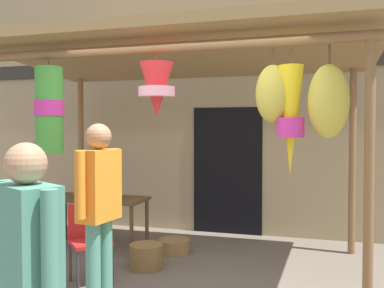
# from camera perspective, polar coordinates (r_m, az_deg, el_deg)

# --- Properties ---
(shop_facade) EXTENTS (10.51, 0.29, 4.34)m
(shop_facade) POSITION_cam_1_polar(r_m,az_deg,el_deg) (6.86, 5.39, 6.25)
(shop_facade) COLOR #9E8966
(shop_facade) RESTS_ON ground_plane
(market_stall_canopy) EXTENTS (4.57, 2.42, 2.76)m
(market_stall_canopy) POSITION_cam_1_polar(r_m,az_deg,el_deg) (5.11, -0.86, 10.34)
(market_stall_canopy) COLOR brown
(market_stall_canopy) RESTS_ON ground_plane
(display_table) EXTENTS (1.42, 0.61, 0.71)m
(display_table) POSITION_cam_1_polar(r_m,az_deg,el_deg) (6.12, -12.81, -7.70)
(display_table) COLOR brown
(display_table) RESTS_ON ground_plane
(flower_heap_on_table) EXTENTS (0.62, 0.43, 0.17)m
(flower_heap_on_table) POSITION_cam_1_polar(r_m,az_deg,el_deg) (5.99, -12.32, -6.34)
(flower_heap_on_table) COLOR red
(flower_heap_on_table) RESTS_ON display_table
(folding_chair) EXTENTS (0.57, 0.57, 0.84)m
(folding_chair) POSITION_cam_1_polar(r_m,az_deg,el_deg) (4.84, -13.69, -11.85)
(folding_chair) COLOR #AD1E1E
(folding_chair) RESTS_ON ground_plane
(wicker_basket_by_table) EXTENTS (0.40, 0.40, 0.29)m
(wicker_basket_by_table) POSITION_cam_1_polar(r_m,az_deg,el_deg) (5.25, -6.18, -14.77)
(wicker_basket_by_table) COLOR brown
(wicker_basket_by_table) RESTS_ON ground_plane
(wicker_basket_spare) EXTENTS (0.42, 0.42, 0.18)m
(wicker_basket_spare) POSITION_cam_1_polar(r_m,az_deg,el_deg) (5.84, -2.41, -13.53)
(wicker_basket_spare) COLOR olive
(wicker_basket_spare) RESTS_ON ground_plane
(vendor_in_orange) EXTENTS (0.53, 0.38, 1.59)m
(vendor_in_orange) POSITION_cam_1_polar(r_m,az_deg,el_deg) (2.43, -21.29, -15.41)
(vendor_in_orange) COLOR #B23347
(vendor_in_orange) RESTS_ON ground_plane
(customer_foreground) EXTENTS (0.27, 0.59, 1.71)m
(customer_foreground) POSITION_cam_1_polar(r_m,az_deg,el_deg) (3.90, -12.41, -7.56)
(customer_foreground) COLOR #4C8E7A
(customer_foreground) RESTS_ON ground_plane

